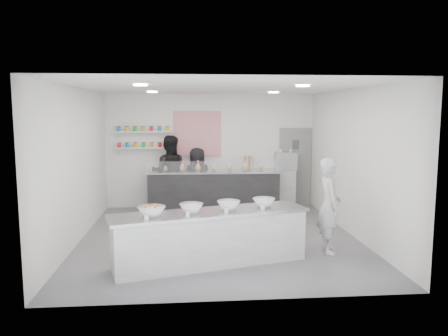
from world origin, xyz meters
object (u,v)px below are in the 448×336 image
Objects in this scene: espresso_machine at (286,161)px; woman_prep at (329,206)px; back_bar at (214,191)px; staff_right at (197,178)px; prep_counter at (210,238)px; staff_left at (169,173)px; espresso_ledge at (269,188)px.

woman_prep is (-0.08, -3.87, -0.38)m from espresso_machine.
back_bar is 0.56m from staff_right.
staff_right reaches higher than back_bar.
espresso_machine is (1.94, 0.37, 0.72)m from back_bar.
prep_counter is 4.31m from staff_left.
prep_counter is 1.71× the size of staff_left.
staff_left reaches higher than staff_right.
staff_right is at bearing -177.05° from espresso_machine.
woman_prep is 4.80m from staff_left.
back_bar reaches higher than prep_counter.
staff_left is (-2.64, -0.12, 0.46)m from espresso_ledge.
prep_counter is 3.96m from back_bar.
staff_right is (-2.35, -0.12, -0.43)m from espresso_machine.
woman_prep is 1.06× the size of staff_right.
prep_counter is 2.04× the size of staff_right.
staff_left is at bearing 169.08° from back_bar.
espresso_ledge is at bearing 9.38° from woman_prep.
espresso_ledge is 2.49× the size of espresso_machine.
espresso_ledge is 0.85m from espresso_machine.
prep_counter is 4.68m from espresso_ledge.
prep_counter is 5.96× the size of espresso_machine.
espresso_ledge is at bearing -170.77° from staff_left.
woman_prep reaches higher than espresso_ledge.
staff_left reaches higher than prep_counter.
back_bar is 1.55m from espresso_ledge.
staff_right reaches higher than prep_counter.
woman_prep is at bearing 104.31° from staff_right.
back_bar is at bearing 32.07° from woman_prep.
espresso_machine is at bearing 166.02° from staff_right.
espresso_machine is 0.32× the size of woman_prep.
prep_counter is 4.93m from espresso_machine.
staff_left is (-3.08, -0.12, -0.27)m from espresso_machine.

